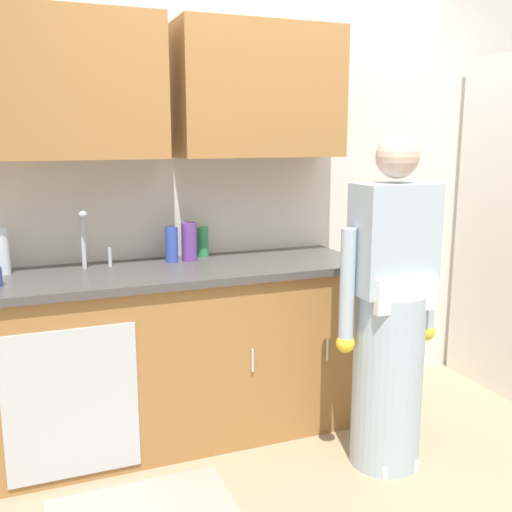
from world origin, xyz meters
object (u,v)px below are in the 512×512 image
person_at_sink (390,330)px  bottle_water_tall (189,242)px  sink (96,276)px  bottle_cleaner_spray (3,251)px  bottle_dish_liquid (172,245)px  bottle_soap (202,242)px

person_at_sink → bottle_water_tall: person_at_sink is taller
sink → bottle_cleaner_spray: 0.47m
bottle_cleaner_spray → bottle_water_tall: bearing=-0.8°
bottle_dish_liquid → bottle_soap: (0.20, 0.09, -0.01)m
person_at_sink → bottle_cleaner_spray: (-1.72, 0.81, 0.37)m
person_at_sink → bottle_water_tall: size_ratio=7.70×
bottle_dish_liquid → bottle_cleaner_spray: bearing=178.9°
bottle_dish_liquid → sink: bearing=-162.2°
bottle_cleaner_spray → bottle_dish_liquid: bearing=-1.1°
sink → bottle_dish_liquid: sink is taller
sink → bottle_water_tall: sink is taller
sink → person_at_sink: bearing=-27.1°
person_at_sink → bottle_cleaner_spray: person_at_sink is taller
sink → person_at_sink: (1.29, -0.66, -0.23)m
person_at_sink → bottle_dish_liquid: person_at_sink is taller
bottle_dish_liquid → bottle_soap: bottle_dish_liquid is taller
bottle_water_tall → bottle_dish_liquid: bottle_water_tall is taller
person_at_sink → bottle_dish_liquid: size_ratio=8.42×
bottle_soap → bottle_dish_liquid: bearing=-156.0°
bottle_water_tall → sink: bearing=-165.1°
person_at_sink → bottle_dish_liquid: (-0.87, 0.80, 0.34)m
bottle_dish_liquid → bottle_soap: bearing=24.0°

